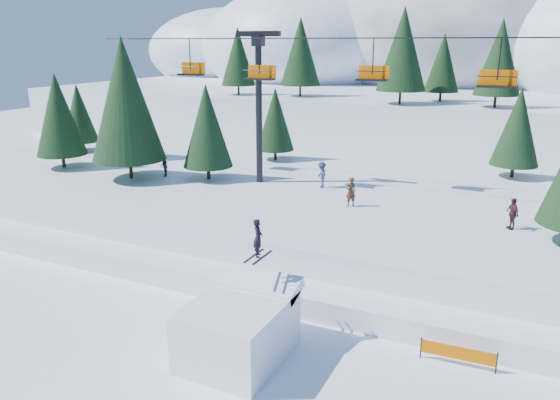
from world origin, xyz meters
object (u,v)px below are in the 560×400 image
at_px(banner_far, 516,343).
at_px(jump_kicker, 239,327).
at_px(banner_near, 458,353).
at_px(chairlift, 425,90).

bearing_deg(banner_far, jump_kicker, -154.11).
bearing_deg(banner_near, banner_far, 41.62).
relative_size(jump_kicker, chairlift, 0.12).
bearing_deg(chairlift, banner_far, -61.02).
distance_m(jump_kicker, chairlift, 18.91).
height_order(chairlift, banner_near, chairlift).
bearing_deg(jump_kicker, banner_near, 21.00).
relative_size(banner_near, banner_far, 1.00).
xyz_separation_m(chairlift, banner_near, (4.63, -13.75, -8.78)).
height_order(jump_kicker, banner_near, jump_kicker).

